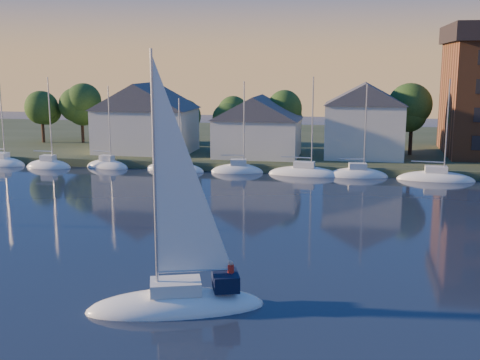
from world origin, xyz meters
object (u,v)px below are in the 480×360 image
(clubhouse_east, at_px, (365,120))
(hero_sailboat, at_px, (179,298))
(clubhouse_west, at_px, (146,117))
(clubhouse_centre, at_px, (257,126))

(clubhouse_east, height_order, hero_sailboat, hero_sailboat)
(hero_sailboat, bearing_deg, clubhouse_east, -120.40)
(clubhouse_east, bearing_deg, hero_sailboat, -101.37)
(clubhouse_west, relative_size, clubhouse_east, 1.30)
(clubhouse_centre, distance_m, clubhouse_east, 14.17)
(clubhouse_centre, bearing_deg, clubhouse_east, 8.13)
(clubhouse_centre, relative_size, clubhouse_east, 1.10)
(clubhouse_west, bearing_deg, hero_sailboat, -68.36)
(clubhouse_west, distance_m, clubhouse_centre, 16.05)
(clubhouse_west, xyz_separation_m, clubhouse_centre, (16.00, -1.00, -0.80))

